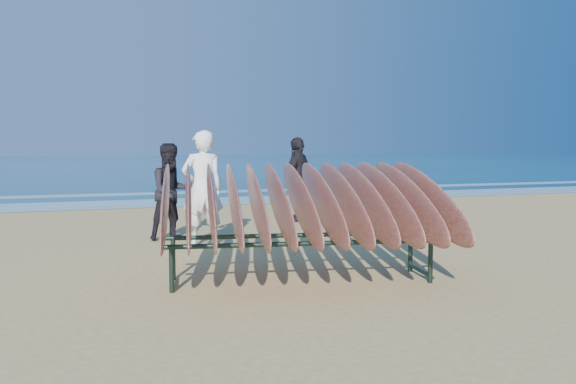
% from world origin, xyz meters
% --- Properties ---
extents(ground, '(120.00, 120.00, 0.00)m').
position_xyz_m(ground, '(0.00, 0.00, 0.00)').
color(ground, tan).
rests_on(ground, ground).
extents(ocean, '(160.00, 160.00, 0.00)m').
position_xyz_m(ocean, '(0.00, 55.00, 0.01)').
color(ocean, navy).
rests_on(ocean, ground).
extents(foam_near, '(160.00, 160.00, 0.00)m').
position_xyz_m(foam_near, '(0.00, 10.00, 0.01)').
color(foam_near, white).
rests_on(foam_near, ground).
extents(foam_far, '(160.00, 160.00, 0.00)m').
position_xyz_m(foam_far, '(0.00, 13.50, 0.01)').
color(foam_far, white).
rests_on(foam_far, ground).
extents(surfboard_rack, '(3.65, 3.30, 1.55)m').
position_xyz_m(surfboard_rack, '(-0.37, -0.57, 0.94)').
color(surfboard_rack, black).
rests_on(surfboard_rack, ground).
extents(person_white, '(0.67, 0.44, 1.84)m').
position_xyz_m(person_white, '(-0.84, 2.42, 0.92)').
color(person_white, white).
rests_on(person_white, ground).
extents(person_dark_a, '(0.91, 0.77, 1.64)m').
position_xyz_m(person_dark_a, '(-1.20, 3.19, 0.82)').
color(person_dark_a, black).
rests_on(person_dark_a, ground).
extents(person_dark_b, '(1.07, 1.01, 1.78)m').
position_xyz_m(person_dark_b, '(1.77, 4.83, 0.89)').
color(person_dark_b, black).
rests_on(person_dark_b, ground).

